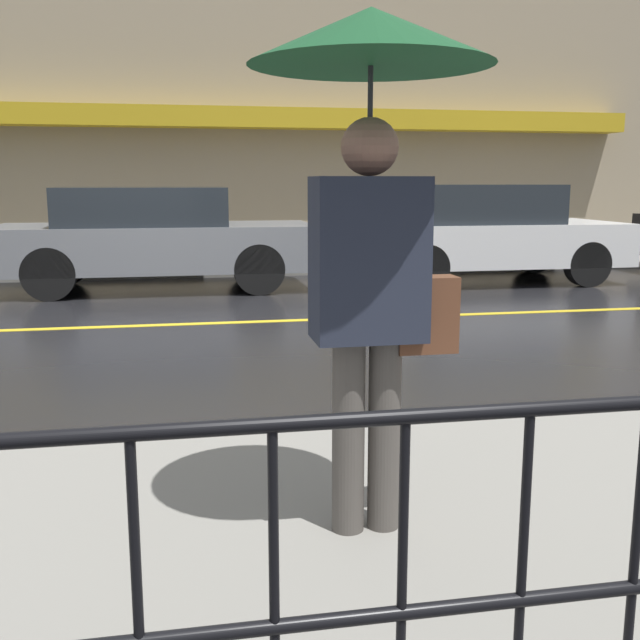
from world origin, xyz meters
TOP-DOWN VIEW (x-y plane):
  - ground_plane at (0.00, 0.00)m, footprint 80.00×80.00m
  - sidewalk_near at (0.00, -5.29)m, footprint 28.00×2.74m
  - sidewalk_far at (0.00, 4.91)m, footprint 28.00×2.00m
  - lane_marking at (0.00, 0.00)m, footprint 25.20×0.12m
  - building_storefront at (0.00, 6.04)m, footprint 28.00×0.85m
  - railing_foreground at (-0.00, -6.41)m, footprint 12.00×0.04m
  - pedestrian at (0.68, -5.18)m, footprint 0.91×0.91m
  - car_grey at (-0.37, 2.73)m, footprint 4.32×1.71m
  - car_white at (4.49, 2.73)m, footprint 3.94×1.92m

SIDE VIEW (x-z plane):
  - ground_plane at x=0.00m, z-range 0.00..0.00m
  - lane_marking at x=0.00m, z-range 0.00..0.01m
  - sidewalk_near at x=0.00m, z-range 0.00..0.10m
  - sidewalk_far at x=0.00m, z-range 0.00..0.10m
  - railing_foreground at x=0.00m, z-range 0.22..1.11m
  - car_grey at x=-0.37m, z-range 0.02..1.44m
  - car_white at x=4.49m, z-range 0.01..1.47m
  - pedestrian at x=0.68m, z-range 0.62..2.64m
  - building_storefront at x=0.00m, z-range -0.02..5.71m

